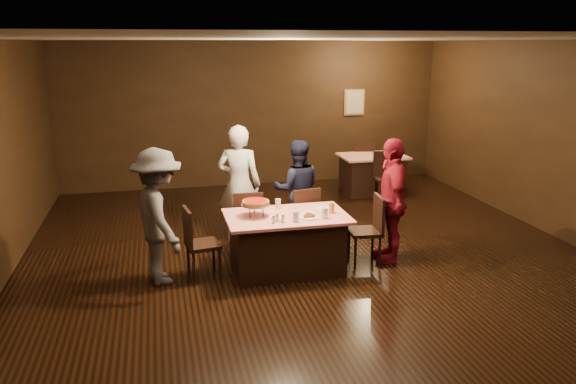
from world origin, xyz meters
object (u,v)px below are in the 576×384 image
at_px(back_table, 372,174).
at_px(diner_red_shirt, 391,200).
at_px(diner_white_jacket, 239,184).
at_px(glass_amber, 332,208).
at_px(glass_front_left, 296,216).
at_px(glass_front_right, 325,213).
at_px(main_table, 287,243).
at_px(chair_back_far, 362,164).
at_px(plate_empty, 323,209).
at_px(diner_navy_hoodie, 297,189).
at_px(chair_back_near, 386,178).
at_px(glass_back, 278,204).
at_px(pizza_stand, 256,203).
at_px(chair_far_left, 248,221).
at_px(chair_end_left, 203,243).
at_px(chair_end_right, 365,230).
at_px(chair_far_right, 302,218).
at_px(diner_grey_knit, 159,216).

relative_size(back_table, diner_red_shirt, 0.75).
bearing_deg(diner_white_jacket, glass_amber, 149.36).
height_order(glass_front_left, glass_front_right, same).
height_order(main_table, chair_back_far, chair_back_far).
height_order(plate_empty, glass_amber, glass_amber).
height_order(main_table, diner_red_shirt, diner_red_shirt).
bearing_deg(diner_navy_hoodie, back_table, -124.71).
distance_m(back_table, chair_back_near, 0.71).
distance_m(back_table, diner_red_shirt, 3.69).
distance_m(glass_front_left, glass_front_right, 0.40).
height_order(plate_empty, glass_front_right, glass_front_right).
relative_size(back_table, glass_front_left, 9.29).
distance_m(glass_front_left, glass_back, 0.61).
bearing_deg(pizza_stand, chair_far_left, 90.00).
height_order(chair_end_left, chair_end_right, same).
relative_size(diner_white_jacket, glass_front_left, 12.86).
bearing_deg(plate_empty, pizza_stand, -173.99).
bearing_deg(chair_end_left, plate_empty, -92.98).
distance_m(main_table, pizza_stand, 0.70).
relative_size(chair_end_right, chair_back_far, 1.00).
xyz_separation_m(chair_far_right, glass_back, (-0.45, -0.45, 0.37)).
relative_size(main_table, chair_back_far, 1.68).
relative_size(chair_far_left, chair_back_far, 1.00).
xyz_separation_m(chair_far_left, diner_grey_knit, (-1.23, -0.73, 0.39)).
distance_m(diner_white_jacket, glass_front_left, 1.63).
bearing_deg(chair_back_far, chair_end_left, 57.32).
distance_m(chair_back_near, diner_red_shirt, 3.02).
xyz_separation_m(plate_empty, glass_back, (-0.60, 0.15, 0.06)).
height_order(back_table, diner_red_shirt, diner_red_shirt).
height_order(chair_end_right, chair_back_near, same).
bearing_deg(plate_empty, chair_end_right, -15.26).
relative_size(diner_red_shirt, glass_front_right, 12.36).
relative_size(chair_back_far, diner_grey_knit, 0.55).
height_order(diner_navy_hoodie, glass_front_right, diner_navy_hoodie).
bearing_deg(chair_end_right, glass_amber, -79.42).
xyz_separation_m(back_table, diner_red_shirt, (-1.11, -3.48, 0.48)).
bearing_deg(diner_navy_hoodie, pizza_stand, 63.47).
relative_size(main_table, glass_front_left, 11.43).
xyz_separation_m(main_table, diner_navy_hoodie, (0.46, 1.27, 0.38)).
distance_m(chair_back_near, pizza_stand, 4.11).
bearing_deg(diner_red_shirt, glass_amber, -71.80).
distance_m(back_table, chair_back_far, 0.61).
height_order(diner_white_jacket, glass_front_right, diner_white_jacket).
height_order(diner_navy_hoodie, plate_empty, diner_navy_hoodie).
bearing_deg(diner_grey_knit, back_table, -67.04).
height_order(diner_white_jacket, diner_navy_hoodie, diner_white_jacket).
distance_m(chair_far_left, diner_white_jacket, 0.66).
bearing_deg(glass_amber, back_table, 60.74).
distance_m(chair_back_far, pizza_stand, 5.07).
distance_m(diner_grey_knit, diner_red_shirt, 3.12).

